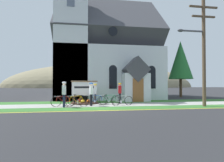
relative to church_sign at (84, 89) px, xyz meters
name	(u,v)px	position (x,y,z in m)	size (l,w,h in m)	color
ground	(95,102)	(0.89, 0.42, -1.21)	(140.00, 140.00, 0.00)	#2B2B2D
sidewalk_slab	(120,105)	(2.72, -1.76, -1.21)	(32.00, 2.27, 0.01)	#A8A59E
grass_verge	(125,108)	(2.72, -3.70, -1.21)	(32.00, 1.61, 0.01)	#38722D
church_lawn	(115,102)	(2.72, 0.50, -1.21)	(24.00, 2.26, 0.01)	#38722D
curb_paint_stripe	(129,110)	(2.72, -4.66, -1.21)	(28.00, 0.16, 0.01)	yellow
church_building	(104,55)	(2.33, 6.18, 3.93)	(11.77, 11.72, 13.40)	silver
church_sign	(84,89)	(0.00, 0.00, 0.00)	(2.23, 0.22, 1.89)	#7F6047
flower_bed	(84,103)	(-0.01, -0.49, -1.14)	(2.24, 2.24, 0.34)	#382319
bicycle_green	(63,101)	(-1.48, -2.16, -0.84)	(1.67, 0.38, 0.78)	black
bicycle_blue	(110,100)	(1.97, -1.57, -0.83)	(1.73, 0.24, 0.80)	black
bicycle_red	(122,100)	(2.83, -2.22, -0.85)	(1.73, 0.51, 0.78)	black
bicycle_silver	(77,101)	(-0.53, -2.48, -0.83)	(1.73, 0.11, 0.84)	black
bicycle_yellow	(79,100)	(-0.42, -1.45, -0.84)	(1.61, 0.62, 0.82)	black
bicycle_black	(96,100)	(0.87, -1.69, -0.84)	(1.61, 0.67, 0.83)	black
cyclist_in_red_jersey	(64,92)	(-1.36, -2.75, -0.16)	(0.29, 0.74, 1.77)	#191E38
cyclist_in_white_jersey	(95,92)	(0.88, -0.98, -0.27)	(0.28, 0.71, 1.63)	#2D2D33
cyclist_in_green_jersey	(91,92)	(0.51, -2.26, -0.20)	(0.31, 0.76, 1.71)	black
cyclist_in_blue_jersey	(120,91)	(2.89, -1.00, -0.21)	(0.36, 0.69, 1.70)	black
utility_pole	(202,46)	(8.44, -3.65, 3.12)	(3.12, 0.28, 7.80)	brown
roadside_conifer	(181,60)	(11.68, 4.95, 3.34)	(2.88, 2.88, 6.90)	#4C3823
distant_hill	(102,87)	(8.62, 78.72, -1.21)	(99.55, 47.97, 24.42)	#847A5B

